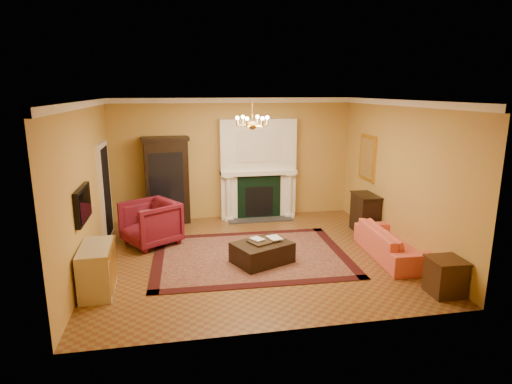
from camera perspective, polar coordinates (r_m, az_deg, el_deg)
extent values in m
cube|color=brown|center=(8.54, -0.45, -8.51)|extent=(6.00, 5.50, 0.02)
cube|color=white|center=(7.93, -0.49, 12.19)|extent=(6.00, 5.50, 0.02)
cube|color=gold|center=(10.79, -3.06, 4.44)|extent=(6.00, 0.02, 3.00)
cube|color=gold|center=(5.50, 4.63, -4.45)|extent=(6.00, 0.02, 3.00)
cube|color=gold|center=(8.14, -21.81, 0.53)|extent=(0.02, 5.50, 3.00)
cube|color=gold|center=(9.12, 18.51, 2.10)|extent=(0.02, 5.50, 3.00)
cube|color=white|center=(10.76, 0.25, 3.09)|extent=(1.90, 0.32, 2.50)
cube|color=silver|center=(10.50, 0.43, 6.15)|extent=(1.10, 0.01, 0.80)
cube|color=black|center=(10.74, 0.41, -0.75)|extent=(1.10, 0.02, 1.10)
cube|color=black|center=(10.76, 0.42, -1.27)|extent=(0.70, 0.02, 0.75)
cube|color=#333333|center=(10.77, 0.53, -3.64)|extent=(1.60, 0.50, 0.04)
cube|color=white|center=(10.71, 0.31, 2.66)|extent=(1.90, 0.44, 0.10)
cylinder|color=white|center=(10.61, -3.71, -0.74)|extent=(0.14, 0.14, 1.18)
cylinder|color=white|center=(10.89, 4.46, -0.37)|extent=(0.14, 0.14, 1.18)
cube|color=white|center=(10.61, -3.13, 12.11)|extent=(6.00, 0.08, 0.12)
cube|color=white|center=(7.96, -22.36, 10.70)|extent=(0.08, 5.50, 0.12)
cube|color=white|center=(8.94, 18.92, 11.17)|extent=(0.08, 5.50, 0.12)
cube|color=silver|center=(9.86, -19.48, 0.17)|extent=(0.08, 1.05, 2.10)
cube|color=black|center=(9.86, -19.26, 0.01)|extent=(0.02, 0.85, 1.95)
cube|color=black|center=(7.59, -22.10, -1.54)|extent=(0.08, 0.95, 0.58)
cube|color=black|center=(7.58, -21.77, -1.53)|extent=(0.01, 0.85, 0.48)
cube|color=gold|center=(10.30, 14.64, 4.44)|extent=(0.05, 0.76, 1.05)
cube|color=white|center=(10.29, 14.50, 4.44)|extent=(0.01, 0.62, 0.90)
cylinder|color=gold|center=(7.93, -0.49, 10.67)|extent=(0.03, 0.03, 0.40)
sphere|color=gold|center=(7.95, -0.48, 8.87)|extent=(0.16, 0.16, 0.16)
sphere|color=#FFE5B2|center=(7.99, 1.52, 9.90)|extent=(0.07, 0.07, 0.07)
sphere|color=#FFE5B2|center=(8.20, 0.19, 9.99)|extent=(0.07, 0.07, 0.07)
sphere|color=#FFE5B2|center=(8.16, -1.77, 9.97)|extent=(0.07, 0.07, 0.07)
sphere|color=#FFE5B2|center=(7.90, -2.51, 9.85)|extent=(0.07, 0.07, 0.07)
sphere|color=#FFE5B2|center=(7.68, -1.20, 9.75)|extent=(0.07, 0.07, 0.07)
sphere|color=#FFE5B2|center=(7.73, 0.87, 9.78)|extent=(0.07, 0.07, 0.07)
cube|color=#410D16|center=(8.51, -0.73, -8.48)|extent=(3.84, 2.92, 0.02)
cube|color=black|center=(10.52, -11.79, 1.24)|extent=(1.05, 0.57, 2.02)
imported|color=maroon|center=(9.23, -13.89, -3.78)|extent=(1.32, 1.34, 1.02)
cylinder|color=black|center=(9.73, -14.03, -5.97)|extent=(0.25, 0.25, 0.04)
cylinder|color=black|center=(9.63, -14.13, -4.26)|extent=(0.05, 0.05, 0.57)
cylinder|color=white|center=(9.55, -14.23, -2.51)|extent=(0.36, 0.36, 0.03)
cube|color=#B8AF86|center=(7.44, -20.41, -9.58)|extent=(0.52, 1.04, 0.77)
imported|color=#E56D48|center=(8.73, 17.66, -5.86)|extent=(0.70, 2.04, 0.78)
cube|color=#3B2110|center=(7.55, 23.91, -10.37)|extent=(0.50, 0.50, 0.57)
cube|color=black|center=(10.08, 14.33, -2.86)|extent=(0.48, 0.79, 0.86)
cube|color=black|center=(8.13, 0.82, -8.05)|extent=(1.24, 1.10, 0.38)
cube|color=black|center=(8.08, 0.85, -6.61)|extent=(0.59, 0.54, 0.03)
imported|color=gray|center=(8.02, -0.34, -5.67)|extent=(0.18, 0.12, 0.26)
imported|color=gray|center=(8.09, 1.79, -5.31)|extent=(0.22, 0.08, 0.31)
cylinder|color=gray|center=(10.60, -3.00, 3.06)|extent=(0.11, 0.11, 0.09)
cone|color=#0F3A17|center=(10.56, -3.01, 4.26)|extent=(0.17, 0.17, 0.35)
cylinder|color=gray|center=(10.86, 4.19, 3.29)|extent=(0.11, 0.11, 0.09)
cone|color=#0F3A17|center=(10.82, 4.21, 4.45)|extent=(0.17, 0.17, 0.35)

